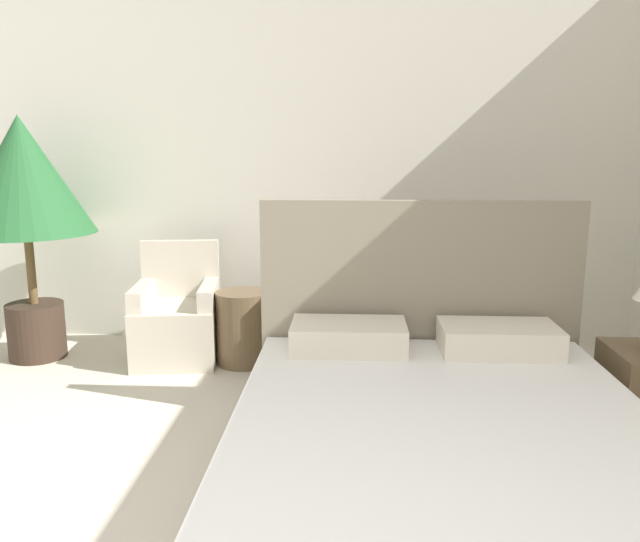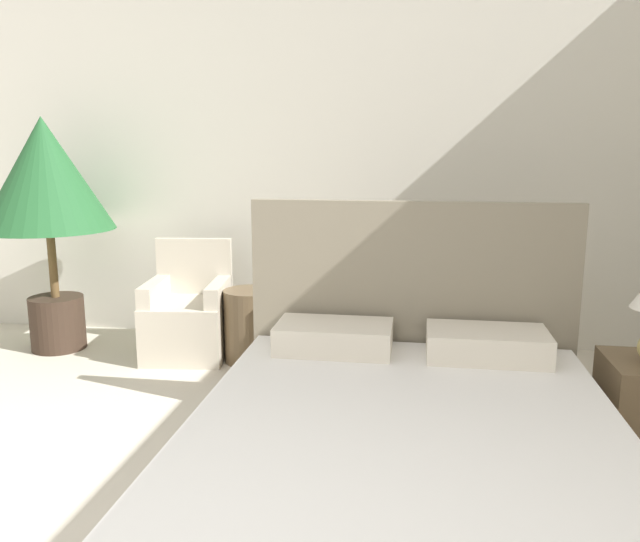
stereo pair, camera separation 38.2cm
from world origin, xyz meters
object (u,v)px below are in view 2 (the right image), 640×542
Objects in this scene: bed at (404,472)px; side_table at (251,326)px; armchair_near_window_left at (188,320)px; armchair_near_window_right at (319,325)px; potted_palm at (46,186)px.

bed is 4.37× the size of side_table.
armchair_near_window_left is 0.49m from side_table.
bed is at bearing -73.75° from armchair_near_window_right.
potted_palm is 1.79m from side_table.
potted_palm reaches higher than armchair_near_window_left.
potted_palm reaches higher than armchair_near_window_right.
potted_palm is (-1.99, -0.01, 0.95)m from armchair_near_window_right.
bed reaches higher than side_table.
armchair_near_window_left is 0.48× the size of potted_palm.
armchair_near_window_right is (-0.64, 1.96, -0.01)m from bed.
armchair_near_window_left is 1.61× the size of side_table.
armchair_near_window_right is 0.48m from side_table.
armchair_near_window_left reaches higher than side_table.
bed is 2.06m from armchair_near_window_right.
bed is 2.72× the size of armchair_near_window_right.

